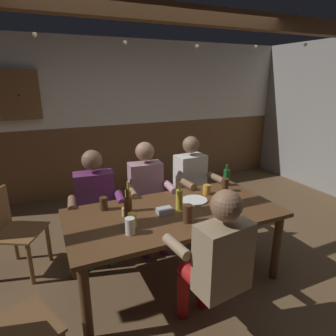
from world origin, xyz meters
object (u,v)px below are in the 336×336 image
at_px(dining_table, 174,220).
at_px(pint_glass_5, 104,204).
at_px(bottle_1, 128,209).
at_px(pint_glass_0, 132,220).
at_px(pint_glass_3, 130,226).
at_px(person_1, 147,190).
at_px(pint_glass_1, 207,190).
at_px(pint_glass_2, 188,214).
at_px(condiment_caddy, 165,211).
at_px(wall_dart_cabinet, 19,95).
at_px(bottle_0, 226,177).
at_px(bottle_3, 129,200).
at_px(chair_empty_near_left, 11,230).
at_px(bottle_2, 179,199).
at_px(person_0, 95,199).
at_px(table_candle, 124,212).
at_px(person_3, 216,258).
at_px(pint_glass_4, 225,185).
at_px(person_2, 193,182).
at_px(plate_0, 195,200).

relative_size(dining_table, pint_glass_5, 15.88).
relative_size(bottle_1, pint_glass_0, 2.41).
bearing_deg(pint_glass_3, person_1, 62.36).
bearing_deg(pint_glass_1, pint_glass_2, -135.63).
relative_size(condiment_caddy, wall_dart_cabinet, 0.20).
relative_size(bottle_0, pint_glass_3, 1.82).
bearing_deg(bottle_1, bottle_3, 72.41).
distance_m(chair_empty_near_left, bottle_3, 1.27).
relative_size(condiment_caddy, bottle_3, 0.47).
relative_size(bottle_2, wall_dart_cabinet, 0.39).
xyz_separation_m(condiment_caddy, pint_glass_3, (-0.40, -0.23, 0.04)).
distance_m(bottle_0, bottle_1, 1.35).
xyz_separation_m(person_0, pint_glass_5, (0.01, -0.42, 0.12)).
distance_m(table_candle, bottle_1, 0.14).
height_order(pint_glass_0, pint_glass_3, pint_glass_3).
bearing_deg(person_3, chair_empty_near_left, 126.98).
relative_size(bottle_3, pint_glass_0, 2.39).
height_order(person_0, bottle_2, person_0).
distance_m(person_0, pint_glass_3, 0.97).
bearing_deg(pint_glass_0, pint_glass_4, 16.54).
relative_size(person_2, pint_glass_5, 10.05).
height_order(condiment_caddy, pint_glass_3, pint_glass_3).
bearing_deg(wall_dart_cabinet, bottle_1, -72.24).
bearing_deg(dining_table, wall_dart_cabinet, 116.54).
distance_m(chair_empty_near_left, bottle_2, 1.72).
relative_size(person_1, condiment_caddy, 8.85).
height_order(bottle_1, pint_glass_4, bottle_1).
bearing_deg(person_2, dining_table, 45.81).
relative_size(bottle_2, pint_glass_5, 2.21).
relative_size(chair_empty_near_left, bottle_1, 2.96).
bearing_deg(dining_table, chair_empty_near_left, 151.91).
relative_size(table_candle, pint_glass_1, 0.75).
xyz_separation_m(person_1, bottle_2, (0.07, -0.69, 0.15)).
height_order(dining_table, pint_glass_1, pint_glass_1).
relative_size(dining_table, bottle_1, 6.66).
height_order(person_1, pint_glass_4, person_1).
distance_m(bottle_3, pint_glass_0, 0.31).
relative_size(pint_glass_1, pint_glass_4, 0.72).
bearing_deg(person_0, condiment_caddy, 130.77).
height_order(chair_empty_near_left, bottle_3, bottle_3).
bearing_deg(pint_glass_2, pint_glass_3, 178.77).
bearing_deg(pint_glass_4, bottle_0, 50.97).
xyz_separation_m(bottle_3, pint_glass_4, (1.11, 0.04, -0.04)).
relative_size(bottle_0, bottle_2, 0.91).
bearing_deg(pint_glass_0, table_candle, 91.88).
bearing_deg(table_candle, pint_glass_0, -88.12).
distance_m(plate_0, pint_glass_4, 0.44).
relative_size(dining_table, pint_glass_3, 14.38).
relative_size(bottle_1, wall_dart_cabinet, 0.43).
bearing_deg(person_2, bottle_3, 24.38).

